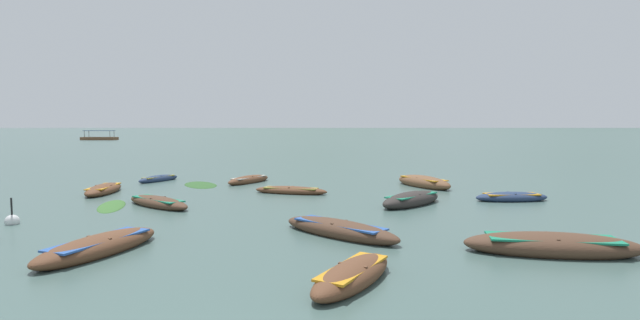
{
  "coord_description": "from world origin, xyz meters",
  "views": [
    {
      "loc": [
        2.77,
        -4.13,
        3.33
      ],
      "look_at": [
        -3.99,
        39.13,
        0.15
      ],
      "focal_mm": 26.03,
      "sensor_mm": 36.0,
      "label": 1
    }
  ],
  "objects_px": {
    "mooring_buoy": "(12,221)",
    "rowboat_8": "(291,191)",
    "rowboat_1": "(158,202)",
    "rowboat_7": "(512,197)",
    "rowboat_11": "(159,179)",
    "rowboat_3": "(423,182)",
    "ferry_0": "(99,138)",
    "rowboat_2": "(99,246)",
    "rowboat_5": "(339,229)",
    "rowboat_9": "(353,275)",
    "rowboat_0": "(104,190)",
    "rowboat_12": "(412,200)",
    "rowboat_10": "(552,245)",
    "rowboat_4": "(249,180)"
  },
  "relations": [
    {
      "from": "rowboat_5",
      "to": "rowboat_9",
      "type": "bearing_deg",
      "value": -79.72
    },
    {
      "from": "rowboat_1",
      "to": "rowboat_3",
      "type": "distance_m",
      "value": 14.03
    },
    {
      "from": "rowboat_1",
      "to": "rowboat_10",
      "type": "relative_size",
      "value": 0.88
    },
    {
      "from": "ferry_0",
      "to": "mooring_buoy",
      "type": "xyz_separation_m",
      "value": [
        58.36,
        -90.3,
        -0.34
      ]
    },
    {
      "from": "rowboat_8",
      "to": "rowboat_9",
      "type": "distance_m",
      "value": 13.4
    },
    {
      "from": "rowboat_3",
      "to": "rowboat_9",
      "type": "height_order",
      "value": "rowboat_3"
    },
    {
      "from": "rowboat_8",
      "to": "rowboat_11",
      "type": "height_order",
      "value": "rowboat_11"
    },
    {
      "from": "rowboat_3",
      "to": "rowboat_8",
      "type": "height_order",
      "value": "rowboat_3"
    },
    {
      "from": "rowboat_8",
      "to": "rowboat_5",
      "type": "bearing_deg",
      "value": -68.23
    },
    {
      "from": "rowboat_7",
      "to": "rowboat_0",
      "type": "bearing_deg",
      "value": -178.14
    },
    {
      "from": "rowboat_3",
      "to": "rowboat_10",
      "type": "xyz_separation_m",
      "value": [
        2.45,
        -13.35,
        -0.02
      ]
    },
    {
      "from": "rowboat_8",
      "to": "rowboat_11",
      "type": "distance_m",
      "value": 9.84
    },
    {
      "from": "rowboat_11",
      "to": "rowboat_4",
      "type": "bearing_deg",
      "value": 0.89
    },
    {
      "from": "rowboat_1",
      "to": "rowboat_7",
      "type": "relative_size",
      "value": 1.15
    },
    {
      "from": "mooring_buoy",
      "to": "rowboat_5",
      "type": "bearing_deg",
      "value": 0.39
    },
    {
      "from": "rowboat_8",
      "to": "ferry_0",
      "type": "relative_size",
      "value": 0.44
    },
    {
      "from": "rowboat_0",
      "to": "mooring_buoy",
      "type": "height_order",
      "value": "mooring_buoy"
    },
    {
      "from": "rowboat_2",
      "to": "mooring_buoy",
      "type": "bearing_deg",
      "value": 151.18
    },
    {
      "from": "rowboat_0",
      "to": "rowboat_12",
      "type": "xyz_separation_m",
      "value": [
        15.08,
        -1.17,
        0.04
      ]
    },
    {
      "from": "rowboat_10",
      "to": "mooring_buoy",
      "type": "distance_m",
      "value": 16.99
    },
    {
      "from": "rowboat_1",
      "to": "rowboat_11",
      "type": "height_order",
      "value": "rowboat_1"
    },
    {
      "from": "rowboat_0",
      "to": "rowboat_8",
      "type": "height_order",
      "value": "rowboat_0"
    },
    {
      "from": "rowboat_5",
      "to": "rowboat_4",
      "type": "bearing_deg",
      "value": 118.73
    },
    {
      "from": "rowboat_5",
      "to": "mooring_buoy",
      "type": "distance_m",
      "value": 11.21
    },
    {
      "from": "rowboat_4",
      "to": "mooring_buoy",
      "type": "distance_m",
      "value": 13.23
    },
    {
      "from": "rowboat_3",
      "to": "rowboat_1",
      "type": "bearing_deg",
      "value": -144.1
    },
    {
      "from": "mooring_buoy",
      "to": "rowboat_7",
      "type": "bearing_deg",
      "value": 23.54
    },
    {
      "from": "rowboat_8",
      "to": "mooring_buoy",
      "type": "distance_m",
      "value": 11.6
    },
    {
      "from": "rowboat_1",
      "to": "ferry_0",
      "type": "relative_size",
      "value": 0.46
    },
    {
      "from": "rowboat_3",
      "to": "ferry_0",
      "type": "bearing_deg",
      "value": 133.05
    },
    {
      "from": "rowboat_0",
      "to": "ferry_0",
      "type": "distance_m",
      "value": 100.67
    },
    {
      "from": "rowboat_8",
      "to": "rowboat_10",
      "type": "bearing_deg",
      "value": -46.49
    },
    {
      "from": "rowboat_0",
      "to": "rowboat_11",
      "type": "bearing_deg",
      "value": 87.62
    },
    {
      "from": "rowboat_5",
      "to": "rowboat_11",
      "type": "distance_m",
      "value": 17.51
    },
    {
      "from": "rowboat_0",
      "to": "rowboat_11",
      "type": "distance_m",
      "value": 5.13
    },
    {
      "from": "rowboat_2",
      "to": "rowboat_11",
      "type": "relative_size",
      "value": 1.28
    },
    {
      "from": "rowboat_5",
      "to": "ferry_0",
      "type": "bearing_deg",
      "value": 127.63
    },
    {
      "from": "rowboat_10",
      "to": "rowboat_9",
      "type": "bearing_deg",
      "value": -147.91
    },
    {
      "from": "rowboat_5",
      "to": "ferry_0",
      "type": "xyz_separation_m",
      "value": [
        -69.57,
        90.22,
        0.26
      ]
    },
    {
      "from": "rowboat_3",
      "to": "rowboat_4",
      "type": "relative_size",
      "value": 1.16
    },
    {
      "from": "rowboat_0",
      "to": "rowboat_10",
      "type": "bearing_deg",
      "value": -24.28
    },
    {
      "from": "rowboat_7",
      "to": "ferry_0",
      "type": "xyz_separation_m",
      "value": [
        -76.46,
        82.41,
        0.29
      ]
    },
    {
      "from": "rowboat_4",
      "to": "rowboat_12",
      "type": "relative_size",
      "value": 0.95
    },
    {
      "from": "rowboat_4",
      "to": "rowboat_8",
      "type": "distance_m",
      "value": 5.18
    },
    {
      "from": "rowboat_7",
      "to": "rowboat_12",
      "type": "bearing_deg",
      "value": -158.05
    },
    {
      "from": "rowboat_0",
      "to": "rowboat_10",
      "type": "relative_size",
      "value": 0.86
    },
    {
      "from": "rowboat_1",
      "to": "rowboat_7",
      "type": "xyz_separation_m",
      "value": [
        14.95,
        3.82,
        -0.01
      ]
    },
    {
      "from": "rowboat_5",
      "to": "rowboat_10",
      "type": "xyz_separation_m",
      "value": [
        5.74,
        -1.13,
        0.03
      ]
    },
    {
      "from": "rowboat_8",
      "to": "rowboat_9",
      "type": "bearing_deg",
      "value": -71.91
    },
    {
      "from": "mooring_buoy",
      "to": "rowboat_8",
      "type": "bearing_deg",
      "value": 47.58
    }
  ]
}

